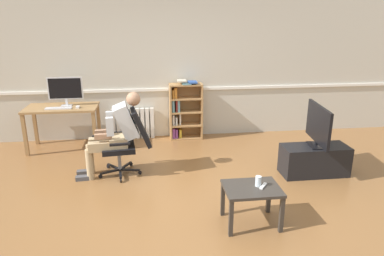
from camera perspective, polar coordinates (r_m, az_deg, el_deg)
ground_plane at (r=4.61m, az=-0.53°, el=-11.63°), size 18.00×18.00×0.00m
back_wall at (r=6.72m, az=-3.25°, el=9.89°), size 12.00×0.13×2.70m
computer_desk at (r=6.52m, az=-20.12°, el=2.30°), size 1.20×0.66×0.76m
imac_monitor at (r=6.49m, az=-19.67°, el=5.88°), size 0.58×0.14×0.50m
keyboard at (r=6.36m, az=-20.64°, el=2.99°), size 0.43×0.12×0.02m
computer_mouse at (r=6.31m, az=-17.86°, el=3.23°), size 0.06×0.10×0.03m
bookshelf at (r=6.69m, az=-1.36°, el=2.78°), size 0.61×0.29×1.12m
radiator at (r=6.83m, az=-9.45°, el=0.72°), size 0.80×0.08×0.58m
office_chair at (r=5.25m, az=-10.12°, el=-1.85°), size 0.79×0.62×0.98m
person_seated at (r=5.21m, az=-12.22°, el=-0.65°), size 0.99×0.41×1.23m
tv_stand at (r=5.54m, az=19.03°, el=-4.89°), size 0.96×0.41×0.44m
tv_screen at (r=5.37m, az=19.61°, el=0.40°), size 0.24×0.87×0.60m
coffee_table at (r=4.04m, az=9.57°, el=-10.28°), size 0.62×0.48×0.45m
drinking_glass at (r=4.02m, az=10.59°, el=-8.39°), size 0.07×0.07×0.12m
spare_remote at (r=4.04m, az=11.37°, el=-9.09°), size 0.12×0.14×0.02m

